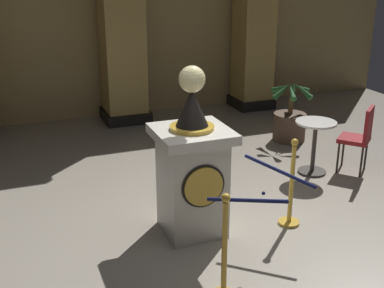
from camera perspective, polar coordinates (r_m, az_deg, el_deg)
The scene contains 11 objects.
ground_plane at distance 5.50m, azimuth 4.08°, elevation -10.44°, with size 12.03×12.03×0.00m, color #9E9384.
back_wall at distance 9.66m, azimuth -8.92°, elevation 13.97°, with size 12.03×0.16×3.63m, color tan.
pedestal_clock at distance 5.25m, azimuth 0.02°, elevation -2.99°, with size 0.77×0.77×1.84m.
stanchion_near at distance 4.39m, azimuth 3.73°, elevation -13.55°, with size 0.24×0.24×1.02m.
stanchion_far at distance 5.65m, azimuth 11.34°, elevation -5.80°, with size 0.24×0.24×1.03m.
velvet_rope at distance 4.80m, azimuth 8.30°, elevation -4.70°, with size 1.13×1.13×0.22m.
column_right at distance 10.10m, azimuth 7.19°, elevation 13.81°, with size 0.79×0.79×3.48m.
column_centre_rear at distance 9.16m, azimuth -8.15°, elevation 13.15°, with size 0.87×0.87×3.48m.
potted_palm_right at distance 8.39m, azimuth 11.20°, elevation 2.56°, with size 0.74×0.67×1.04m.
cafe_table at distance 7.07m, azimuth 13.96°, elevation 0.40°, with size 0.56×0.56×0.76m.
cafe_chair_red at distance 7.24m, azimuth 18.86°, elevation 1.12°, with size 0.56×0.56×0.96m.
Camera 1 is at (-2.06, -4.28, 2.77)m, focal length 46.20 mm.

